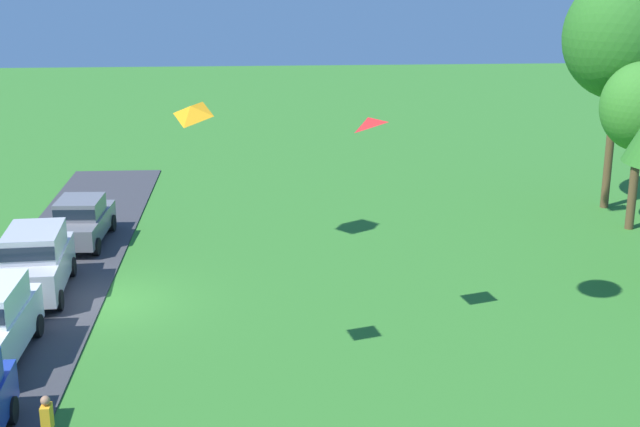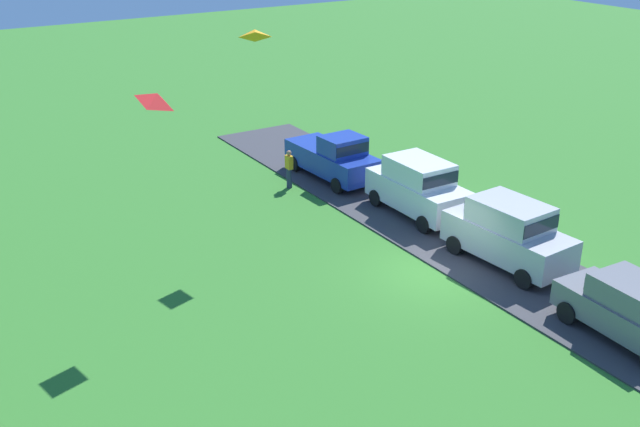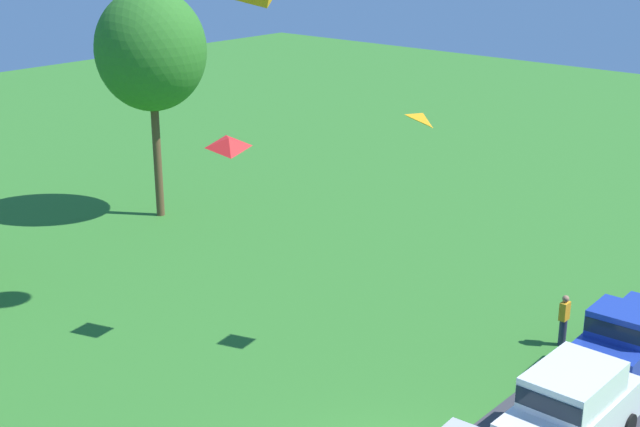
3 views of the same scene
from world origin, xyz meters
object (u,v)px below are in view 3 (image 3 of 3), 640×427
at_px(car_suv_far_end, 571,407).
at_px(car_pickup_by_flagpole, 628,337).
at_px(kite_diamond_trailing_tail, 423,118).
at_px(kite_diamond_near_flag, 229,143).
at_px(person_beside_suv, 564,320).
at_px(tree_lone_near, 151,50).

distance_m(car_suv_far_end, car_pickup_by_flagpole, 5.16).
xyz_separation_m(car_suv_far_end, kite_diamond_trailing_tail, (1.86, 6.06, 6.20)).
bearing_deg(kite_diamond_near_flag, person_beside_suv, -50.27).
bearing_deg(kite_diamond_trailing_tail, car_suv_far_end, -107.05).
bearing_deg(car_pickup_by_flagpole, person_beside_suv, 83.32).
xyz_separation_m(car_suv_far_end, kite_diamond_near_flag, (-1.28, 10.82, 5.25)).
height_order(person_beside_suv, kite_diamond_near_flag, kite_diamond_near_flag).
xyz_separation_m(person_beside_suv, kite_diamond_near_flag, (-6.65, 8.00, 5.67)).
height_order(car_suv_far_end, person_beside_suv, car_suv_far_end).
relative_size(tree_lone_near, kite_diamond_near_flag, 9.82).
relative_size(car_pickup_by_flagpole, kite_diamond_near_flag, 4.93).
bearing_deg(car_pickup_by_flagpole, kite_diamond_near_flag, 122.11).
bearing_deg(car_suv_far_end, kite_diamond_near_flag, 96.73).
xyz_separation_m(car_suv_far_end, person_beside_suv, (5.37, 2.82, -0.42)).
bearing_deg(car_suv_far_end, tree_lone_near, 76.86).
bearing_deg(car_pickup_by_flagpole, tree_lone_near, 89.65).
bearing_deg(kite_diamond_trailing_tail, car_pickup_by_flagpole, -59.01).
bearing_deg(car_pickup_by_flagpole, car_suv_far_end, -172.95).
distance_m(car_suv_far_end, tree_lone_near, 23.91).
xyz_separation_m(car_pickup_by_flagpole, tree_lone_near, (0.13, 21.87, 6.33)).
bearing_deg(car_pickup_by_flagpole, kite_diamond_trailing_tail, 120.99).
bearing_deg(kite_diamond_near_flag, tree_lone_near, 60.80).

